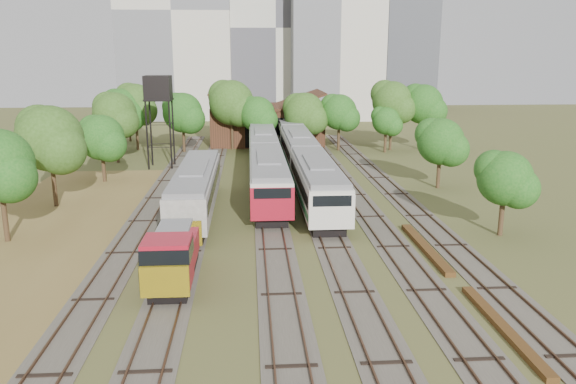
{
  "coord_description": "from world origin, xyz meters",
  "views": [
    {
      "loc": [
        -3.6,
        -24.93,
        12.62
      ],
      "look_at": [
        -0.72,
        16.51,
        2.5
      ],
      "focal_mm": 35.0,
      "sensor_mm": 36.0,
      "label": 1
    }
  ],
  "objects": [
    {
      "name": "ground",
      "position": [
        0.0,
        0.0,
        0.0
      ],
      "size": [
        240.0,
        240.0,
        0.0
      ],
      "primitive_type": "plane",
      "color": "#475123",
      "rests_on": "ground"
    },
    {
      "name": "dry_grass_patch",
      "position": [
        -18.0,
        8.0,
        0.02
      ],
      "size": [
        14.0,
        60.0,
        0.04
      ],
      "primitive_type": "cube",
      "color": "brown",
      "rests_on": "ground"
    },
    {
      "name": "tracks",
      "position": [
        -0.67,
        25.0,
        0.04
      ],
      "size": [
        24.6,
        80.0,
        0.19
      ],
      "color": "#4C473D",
      "rests_on": "ground"
    },
    {
      "name": "railcar_red_set",
      "position": [
        -2.0,
        31.61,
        2.12
      ],
      "size": [
        3.24,
        34.58,
        4.02
      ],
      "color": "black",
      "rests_on": "ground"
    },
    {
      "name": "railcar_green_set",
      "position": [
        2.0,
        37.94,
        2.12
      ],
      "size": [
        3.23,
        52.08,
        4.0
      ],
      "color": "black",
      "rests_on": "ground"
    },
    {
      "name": "railcar_rear",
      "position": [
        -2.0,
        58.86,
        2.02
      ],
      "size": [
        3.09,
        16.08,
        3.83
      ],
      "color": "black",
      "rests_on": "ground"
    },
    {
      "name": "shunter_locomotive",
      "position": [
        -8.0,
        5.09,
        1.57
      ],
      "size": [
        2.53,
        8.1,
        3.31
      ],
      "color": "black",
      "rests_on": "ground"
    },
    {
      "name": "old_grey_coach",
      "position": [
        -8.0,
        19.92,
        2.07
      ],
      "size": [
        3.07,
        18.0,
        3.8
      ],
      "color": "black",
      "rests_on": "ground"
    },
    {
      "name": "water_tower",
      "position": [
        -13.77,
        39.98,
        8.81
      ],
      "size": [
        3.02,
        3.02,
        10.46
      ],
      "color": "black",
      "rests_on": "ground"
    },
    {
      "name": "rail_pile_near",
      "position": [
        8.0,
        9.77,
        0.16
      ],
      "size": [
        0.64,
        9.63,
        0.32
      ],
      "primitive_type": "cube",
      "color": "#543618",
      "rests_on": "ground"
    },
    {
      "name": "rail_pile_far",
      "position": [
        8.2,
        -1.51,
        0.15
      ],
      "size": [
        0.56,
        9.0,
        0.29
      ],
      "primitive_type": "cube",
      "color": "#543618",
      "rests_on": "ground"
    },
    {
      "name": "maintenance_shed",
      "position": [
        -1.0,
        57.98,
        2.91
      ],
      "size": [
        16.45,
        11.55,
        7.58
      ],
      "color": "#382114",
      "rests_on": "ground"
    },
    {
      "name": "tree_band_left",
      "position": [
        -20.39,
        32.42,
        5.54
      ],
      "size": [
        8.16,
        75.03,
        8.65
      ],
      "color": "#382616",
      "rests_on": "ground"
    },
    {
      "name": "tree_band_far",
      "position": [
        0.67,
        51.02,
        5.83
      ],
      "size": [
        44.33,
        7.89,
        9.44
      ],
      "color": "#382616",
      "rests_on": "ground"
    },
    {
      "name": "tree_band_right",
      "position": [
        14.57,
        28.43,
        4.37
      ],
      "size": [
        4.6,
        39.61,
        6.82
      ],
      "color": "#382616",
      "rests_on": "ground"
    },
    {
      "name": "tower_left",
      "position": [
        -18.0,
        95.0,
        21.0
      ],
      "size": [
        22.0,
        16.0,
        42.0
      ],
      "primitive_type": "cube",
      "color": "beige",
      "rests_on": "ground"
    },
    {
      "name": "tower_centre",
      "position": [
        2.0,
        100.0,
        18.0
      ],
      "size": [
        20.0,
        18.0,
        36.0
      ],
      "primitive_type": "cube",
      "color": "beige",
      "rests_on": "ground"
    },
    {
      "name": "tower_far_right",
      "position": [
        34.0,
        110.0,
        14.0
      ],
      "size": [
        12.0,
        12.0,
        28.0
      ],
      "primitive_type": "cube",
      "color": "#44464C",
      "rests_on": "ground"
    }
  ]
}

